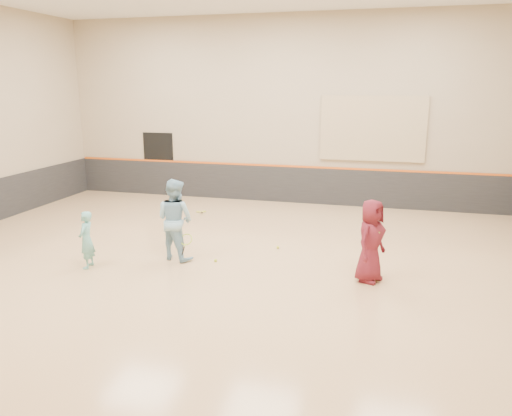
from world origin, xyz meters
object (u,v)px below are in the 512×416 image
(instructor, at_px, (175,219))
(young_man, at_px, (371,241))
(spare_racket, at_px, (201,210))
(girl, at_px, (86,240))

(instructor, relative_size, young_man, 1.09)
(spare_racket, bearing_deg, instructor, -76.51)
(young_man, distance_m, spare_racket, 6.86)
(girl, bearing_deg, young_man, 88.60)
(young_man, xyz_separation_m, spare_racket, (-5.25, 4.34, -0.76))
(young_man, height_order, spare_racket, young_man)
(girl, distance_m, instructor, 1.92)
(girl, xyz_separation_m, instructor, (1.59, 1.03, 0.29))
(girl, bearing_deg, spare_racket, 164.16)
(girl, relative_size, instructor, 0.68)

